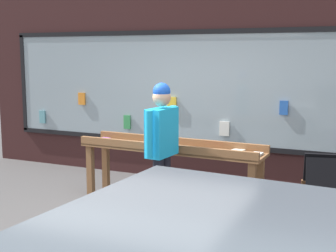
{
  "coord_description": "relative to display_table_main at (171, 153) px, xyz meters",
  "views": [
    {
      "loc": [
        2.57,
        -4.94,
        2.14
      ],
      "look_at": [
        0.05,
        0.74,
        1.17
      ],
      "focal_mm": 50.0,
      "sensor_mm": 36.0,
      "label": 1
    }
  ],
  "objects": [
    {
      "name": "sandwich_board_sign",
      "position": [
        2.05,
        0.24,
        -0.32
      ],
      "size": [
        0.63,
        0.79,
        0.84
      ],
      "rotation": [
        0.0,
        0.0,
        0.21
      ],
      "color": "black",
      "rests_on": "ground_plane"
    },
    {
      "name": "display_table_main",
      "position": [
        0.0,
        0.0,
        0.0
      ],
      "size": [
        2.68,
        0.67,
        0.94
      ],
      "color": "brown",
      "rests_on": "ground_plane"
    },
    {
      "name": "ground_plane",
      "position": [
        0.0,
        -0.94,
        -0.75
      ],
      "size": [
        40.0,
        40.0,
        0.0
      ],
      "primitive_type": "plane",
      "color": "#474444"
    },
    {
      "name": "small_dog",
      "position": [
        -0.26,
        -0.88,
        -0.48
      ],
      "size": [
        0.37,
        0.52,
        0.4
      ],
      "rotation": [
        0.0,
        0.0,
        1.09
      ],
      "color": "black",
      "rests_on": "ground_plane"
    },
    {
      "name": "shopfront_facade",
      "position": [
        0.0,
        1.45,
        1.01
      ],
      "size": [
        8.8,
        0.29,
        3.57
      ],
      "color": "#331919",
      "rests_on": "ground_plane"
    },
    {
      "name": "person_browsing",
      "position": [
        0.15,
        -0.63,
        0.31
      ],
      "size": [
        0.27,
        0.69,
        1.78
      ],
      "rotation": [
        0.0,
        0.0,
        1.47
      ],
      "color": "black",
      "rests_on": "ground_plane"
    }
  ]
}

